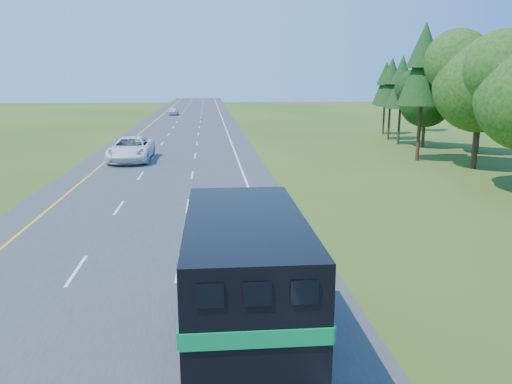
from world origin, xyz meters
The scene contains 5 objects.
road centered at (0.00, 50.00, 0.02)m, with size 15.00×260.00×0.04m, color #38383A.
lane_markings centered at (0.00, 50.00, 0.04)m, with size 11.15×260.00×0.01m.
horse_truck centered at (3.80, 13.94, 2.05)m, with size 2.77×8.52×3.76m.
white_suv centered at (-3.42, 44.84, 1.03)m, with size 3.29×7.14×1.98m, color white.
far_car centered at (-3.34, 98.57, 0.75)m, with size 1.68×4.17×1.42m, color silver.
Camera 1 is at (3.00, 2.54, 6.82)m, focal length 35.00 mm.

